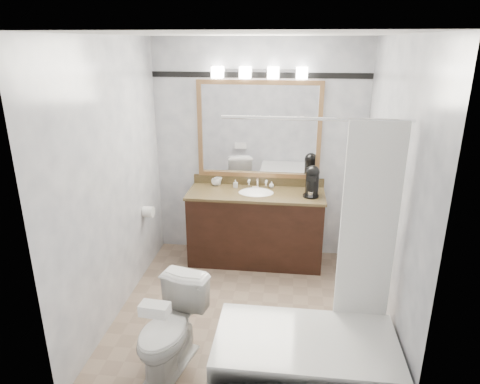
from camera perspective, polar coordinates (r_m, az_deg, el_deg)
name	(u,v)px	position (r m, az deg, el deg)	size (l,w,h in m)	color
room	(246,188)	(3.70, 0.86, 0.57)	(2.42, 2.62, 2.52)	gray
vanity	(256,226)	(4.94, 2.09, -4.50)	(1.53, 0.58, 0.97)	black
mirror	(259,130)	(4.87, 2.52, 8.24)	(1.40, 0.04, 1.10)	#9F7347
vanity_light_bar	(259,72)	(4.73, 2.58, 15.66)	(1.02, 0.14, 0.12)	silver
accent_stripe	(260,75)	(4.80, 2.64, 15.31)	(2.40, 0.01, 0.06)	black
bathtub	(308,356)	(3.37, 9.04, -20.79)	(1.30, 0.75, 1.96)	white
tp_roll	(148,212)	(4.74, -12.12, -2.60)	(0.12, 0.12, 0.11)	white
toilet	(170,329)	(3.50, -9.28, -17.63)	(0.39, 0.69, 0.71)	white
tissue_box	(155,309)	(3.03, -11.30, -15.08)	(0.20, 0.11, 0.08)	white
coffee_maker	(312,180)	(4.70, 9.60, 1.56)	(0.17, 0.22, 0.34)	black
cup_left	(216,182)	(5.01, -3.25, 1.34)	(0.10, 0.10, 0.08)	white
cup_right	(218,181)	(5.03, -2.95, 1.45)	(0.09, 0.09, 0.09)	white
soap_bottle_a	(235,184)	(4.92, -0.61, 1.11)	(0.04, 0.04, 0.09)	white
soap_bottle_b	(271,185)	(4.93, 4.22, 0.99)	(0.06, 0.06, 0.07)	white
soap_bar	(256,188)	(4.89, 2.08, 0.55)	(0.07, 0.04, 0.02)	beige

